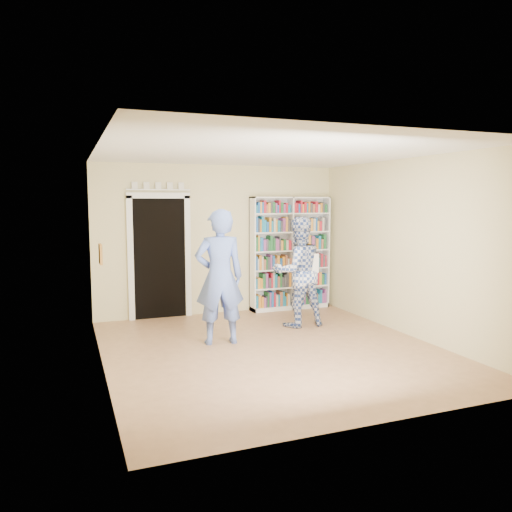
# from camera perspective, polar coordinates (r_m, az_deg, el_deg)

# --- Properties ---
(floor) EXTENTS (5.00, 5.00, 0.00)m
(floor) POSITION_cam_1_polar(r_m,az_deg,el_deg) (7.05, 1.89, -10.64)
(floor) COLOR #936747
(floor) RESTS_ON ground
(ceiling) EXTENTS (5.00, 5.00, 0.00)m
(ceiling) POSITION_cam_1_polar(r_m,az_deg,el_deg) (6.78, 1.97, 11.77)
(ceiling) COLOR white
(ceiling) RESTS_ON wall_back
(wall_back) EXTENTS (4.50, 0.00, 4.50)m
(wall_back) POSITION_cam_1_polar(r_m,az_deg,el_deg) (9.13, -4.20, 1.85)
(wall_back) COLOR beige
(wall_back) RESTS_ON floor
(wall_left) EXTENTS (0.00, 5.00, 5.00)m
(wall_left) POSITION_cam_1_polar(r_m,az_deg,el_deg) (6.26, -17.39, -0.43)
(wall_left) COLOR beige
(wall_left) RESTS_ON floor
(wall_right) EXTENTS (0.00, 5.00, 5.00)m
(wall_right) POSITION_cam_1_polar(r_m,az_deg,el_deg) (7.93, 17.07, 0.93)
(wall_right) COLOR beige
(wall_right) RESTS_ON floor
(bookshelf) EXTENTS (1.55, 0.29, 2.13)m
(bookshelf) POSITION_cam_1_polar(r_m,az_deg,el_deg) (9.49, 3.91, 0.37)
(bookshelf) COLOR white
(bookshelf) RESTS_ON floor
(doorway) EXTENTS (1.10, 0.08, 2.43)m
(doorway) POSITION_cam_1_polar(r_m,az_deg,el_deg) (8.87, -10.97, 0.52)
(doorway) COLOR black
(doorway) RESTS_ON floor
(wall_art) EXTENTS (0.03, 0.25, 0.25)m
(wall_art) POSITION_cam_1_polar(r_m,az_deg,el_deg) (6.46, -17.34, 0.21)
(wall_art) COLOR brown
(wall_art) RESTS_ON wall_left
(man_blue) EXTENTS (0.75, 0.53, 1.94)m
(man_blue) POSITION_cam_1_polar(r_m,az_deg,el_deg) (7.16, -4.20, -2.41)
(man_blue) COLOR #5A75C9
(man_blue) RESTS_ON floor
(man_plaid) EXTENTS (0.88, 0.69, 1.80)m
(man_plaid) POSITION_cam_1_polar(r_m,az_deg,el_deg) (8.20, 4.82, -1.80)
(man_plaid) COLOR navy
(man_plaid) RESTS_ON floor
(paper_sheet) EXTENTS (0.22, 0.02, 0.31)m
(paper_sheet) POSITION_cam_1_polar(r_m,az_deg,el_deg) (8.07, 6.51, -0.86)
(paper_sheet) COLOR white
(paper_sheet) RESTS_ON man_plaid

